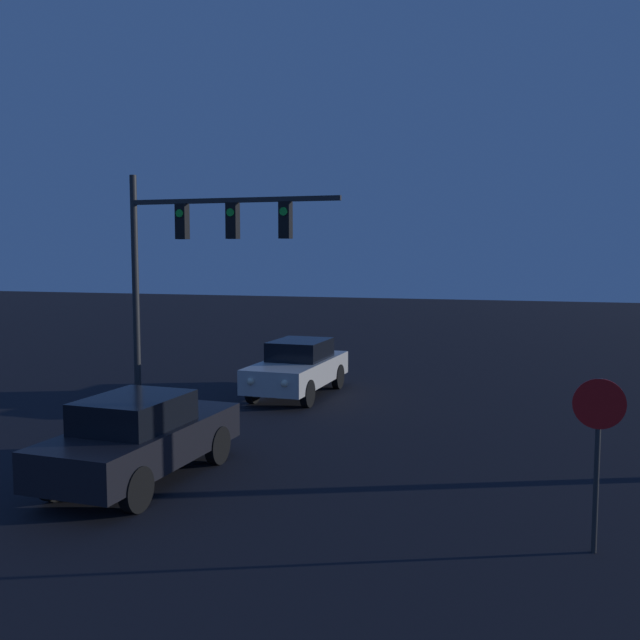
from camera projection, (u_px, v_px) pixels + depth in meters
car_near at (141, 437)px, 12.12m from camera, size 1.83×4.39×1.51m
car_far at (298, 367)px, 19.51m from camera, size 1.78×4.37×1.51m
traffic_signal_mast at (193, 245)px, 18.21m from camera, size 5.71×0.30×5.92m
stop_sign at (598, 433)px, 9.15m from camera, size 0.66×0.07×2.31m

